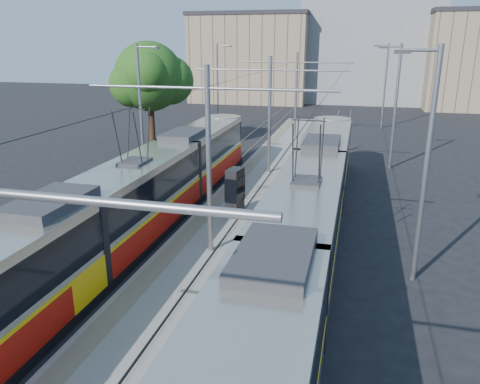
# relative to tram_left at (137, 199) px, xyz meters

# --- Properties ---
(platform) EXTENTS (4.00, 50.00, 0.30)m
(platform) POSITION_rel_tram_left_xyz_m (3.60, 7.81, -1.56)
(platform) COLOR gray
(platform) RESTS_ON ground
(tactile_strip_left) EXTENTS (0.70, 50.00, 0.01)m
(tactile_strip_left) POSITION_rel_tram_left_xyz_m (2.15, 7.81, -1.40)
(tactile_strip_left) COLOR gray
(tactile_strip_left) RESTS_ON platform
(tactile_strip_right) EXTENTS (0.70, 50.00, 0.01)m
(tactile_strip_right) POSITION_rel_tram_left_xyz_m (5.05, 7.81, -1.40)
(tactile_strip_right) COLOR gray
(tactile_strip_right) RESTS_ON platform
(rails) EXTENTS (8.71, 70.00, 0.03)m
(rails) POSITION_rel_tram_left_xyz_m (3.60, 7.81, -1.69)
(rails) COLOR gray
(rails) RESTS_ON ground
(tram_left) EXTENTS (2.43, 28.23, 5.50)m
(tram_left) POSITION_rel_tram_left_xyz_m (0.00, 0.00, 0.00)
(tram_left) COLOR black
(tram_left) RESTS_ON ground
(tram_right) EXTENTS (2.43, 32.33, 5.50)m
(tram_right) POSITION_rel_tram_left_xyz_m (7.20, -1.16, 0.15)
(tram_right) COLOR black
(tram_right) RESTS_ON ground
(catenary) EXTENTS (9.20, 70.00, 7.00)m
(catenary) POSITION_rel_tram_left_xyz_m (3.60, 4.96, 2.81)
(catenary) COLOR slate
(catenary) RESTS_ON platform
(street_lamps) EXTENTS (15.18, 38.22, 8.00)m
(street_lamps) POSITION_rel_tram_left_xyz_m (3.60, 11.81, 2.47)
(street_lamps) COLOR slate
(street_lamps) RESTS_ON ground
(shelter) EXTENTS (0.77, 1.08, 2.20)m
(shelter) POSITION_rel_tram_left_xyz_m (3.48, 2.99, -0.26)
(shelter) COLOR black
(shelter) RESTS_ON platform
(tree) EXTENTS (5.64, 5.22, 8.20)m
(tree) POSITION_rel_tram_left_xyz_m (-6.14, 16.00, 3.83)
(tree) COLOR #382314
(tree) RESTS_ON ground
(building_left) EXTENTS (16.32, 12.24, 12.02)m
(building_left) POSITION_rel_tram_left_xyz_m (-6.40, 50.81, 4.31)
(building_left) COLOR gray
(building_left) RESTS_ON ground
(building_centre) EXTENTS (18.36, 14.28, 17.32)m
(building_centre) POSITION_rel_tram_left_xyz_m (9.60, 54.81, 6.96)
(building_centre) COLOR gray
(building_centre) RESTS_ON ground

